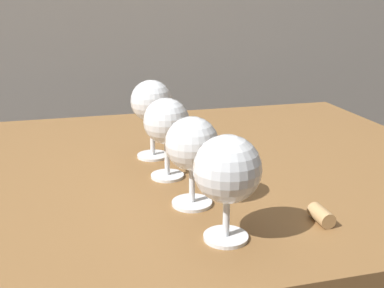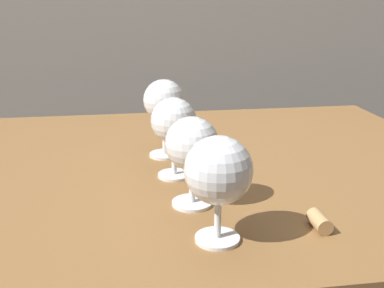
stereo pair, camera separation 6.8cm
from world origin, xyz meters
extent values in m
cube|color=brown|center=(0.00, 0.00, 0.70)|extent=(1.19, 0.82, 0.03)
cylinder|color=brown|center=(0.54, 0.35, 0.34)|extent=(0.06, 0.06, 0.68)
cylinder|color=white|center=(0.05, -0.29, 0.71)|extent=(0.06, 0.06, 0.00)
cylinder|color=white|center=(0.05, -0.29, 0.75)|extent=(0.01, 0.01, 0.06)
sphere|color=white|center=(0.05, -0.29, 0.81)|extent=(0.09, 0.09, 0.09)
ellipsoid|color=pink|center=(0.05, -0.29, 0.81)|extent=(0.08, 0.08, 0.04)
cylinder|color=white|center=(0.04, -0.18, 0.71)|extent=(0.06, 0.06, 0.00)
cylinder|color=white|center=(0.04, -0.18, 0.75)|extent=(0.01, 0.01, 0.07)
sphere|color=white|center=(0.04, -0.18, 0.81)|extent=(0.08, 0.08, 0.08)
ellipsoid|color=maroon|center=(0.04, -0.18, 0.81)|extent=(0.07, 0.07, 0.04)
cylinder|color=white|center=(0.02, -0.06, 0.71)|extent=(0.06, 0.06, 0.00)
cylinder|color=white|center=(0.02, -0.06, 0.75)|extent=(0.01, 0.01, 0.07)
sphere|color=white|center=(0.02, -0.06, 0.81)|extent=(0.08, 0.08, 0.08)
ellipsoid|color=beige|center=(0.02, -0.06, 0.81)|extent=(0.07, 0.07, 0.04)
cylinder|color=white|center=(0.02, 0.05, 0.71)|extent=(0.06, 0.06, 0.00)
cylinder|color=white|center=(0.02, 0.05, 0.76)|extent=(0.01, 0.01, 0.08)
sphere|color=white|center=(0.02, 0.05, 0.82)|extent=(0.08, 0.08, 0.08)
ellipsoid|color=#380711|center=(0.02, 0.05, 0.82)|extent=(0.07, 0.07, 0.03)
cylinder|color=tan|center=(0.19, -0.28, 0.72)|extent=(0.02, 0.04, 0.02)
camera|label=1|loc=(-0.13, -0.81, 1.02)|focal=44.18mm
camera|label=2|loc=(-0.06, -0.82, 1.02)|focal=44.18mm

